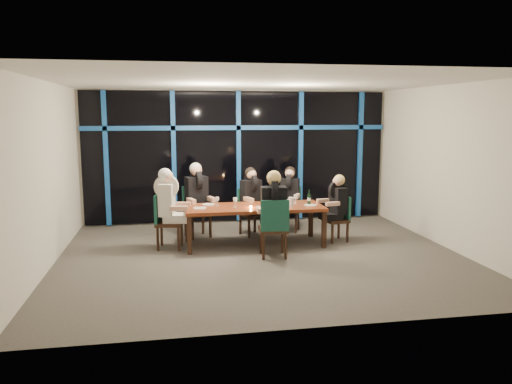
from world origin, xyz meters
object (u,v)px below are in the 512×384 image
at_px(chair_end_left, 165,218).
at_px(diner_far_right, 289,189).
at_px(chair_far_left, 196,208).
at_px(chair_end_right, 340,216).
at_px(wine_bottle, 309,199).
at_px(diner_near_mid, 273,201).
at_px(diner_far_left, 197,189).
at_px(water_pitcher, 291,202).
at_px(chair_near_mid, 274,225).
at_px(chair_far_mid, 250,209).
at_px(diner_far_mid, 252,191).
at_px(diner_end_left, 169,197).
at_px(diner_end_right, 337,198).
at_px(dining_table, 254,210).
at_px(chair_far_right, 290,206).

xyz_separation_m(chair_end_left, diner_far_right, (2.59, 0.95, 0.33)).
bearing_deg(chair_far_left, chair_end_right, -36.45).
distance_m(chair_end_left, diner_far_right, 2.78).
bearing_deg(wine_bottle, chair_end_right, 4.66).
height_order(chair_end_left, diner_far_right, diner_far_right).
bearing_deg(diner_near_mid, diner_far_left, -49.45).
bearing_deg(water_pitcher, chair_end_left, -175.63).
distance_m(chair_end_left, chair_near_mid, 2.09).
relative_size(chair_far_mid, diner_near_mid, 0.94).
relative_size(diner_far_mid, diner_near_mid, 0.92).
bearing_deg(chair_end_left, chair_far_left, -26.10).
distance_m(diner_far_left, diner_end_left, 0.97).
height_order(chair_end_right, wine_bottle, wine_bottle).
bearing_deg(chair_end_left, wine_bottle, -81.86).
bearing_deg(diner_end_right, diner_near_mid, -70.83).
relative_size(dining_table, chair_far_right, 2.78).
xyz_separation_m(wine_bottle, water_pitcher, (-0.39, -0.13, -0.02)).
distance_m(chair_near_mid, diner_near_mid, 0.42).
relative_size(chair_far_left, diner_far_left, 1.03).
bearing_deg(water_pitcher, chair_far_right, 86.57).
relative_size(chair_near_mid, diner_near_mid, 1.03).
xyz_separation_m(dining_table, diner_far_right, (0.93, 0.99, 0.21)).
xyz_separation_m(diner_end_left, diner_end_right, (3.20, -0.03, -0.12)).
bearing_deg(diner_end_right, chair_near_mid, -68.39).
height_order(wine_bottle, water_pitcher, wine_bottle).
bearing_deg(diner_far_right, chair_far_mid, -147.84).
distance_m(chair_far_mid, chair_end_left, 1.91).
height_order(diner_end_left, water_pitcher, diner_end_left).
height_order(dining_table, diner_end_left, diner_end_left).
distance_m(chair_far_left, diner_far_right, 2.00).
bearing_deg(chair_far_mid, dining_table, -115.50).
height_order(chair_near_mid, diner_far_right, diner_far_right).
relative_size(dining_table, chair_near_mid, 2.51).
height_order(chair_far_right, chair_near_mid, chair_near_mid).
xyz_separation_m(chair_near_mid, diner_end_right, (1.43, 0.92, 0.28)).
bearing_deg(chair_far_mid, diner_far_right, -12.82).
bearing_deg(chair_end_left, diner_far_mid, -57.23).
relative_size(dining_table, water_pitcher, 14.65).
distance_m(chair_end_left, chair_end_right, 3.36).
xyz_separation_m(chair_end_left, water_pitcher, (2.34, -0.21, 0.27)).
bearing_deg(chair_far_mid, diner_end_left, -174.80).
bearing_deg(water_pitcher, dining_table, 174.83).
bearing_deg(diner_end_right, diner_far_mid, -128.13).
height_order(chair_far_left, diner_near_mid, diner_near_mid).
distance_m(dining_table, chair_far_right, 1.44).
distance_m(diner_end_right, water_pitcher, 0.96).
bearing_deg(chair_far_left, diner_far_right, -15.73).
height_order(chair_far_mid, chair_end_left, chair_end_left).
relative_size(chair_far_mid, diner_far_left, 0.95).
height_order(chair_near_mid, diner_far_left, diner_far_left).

